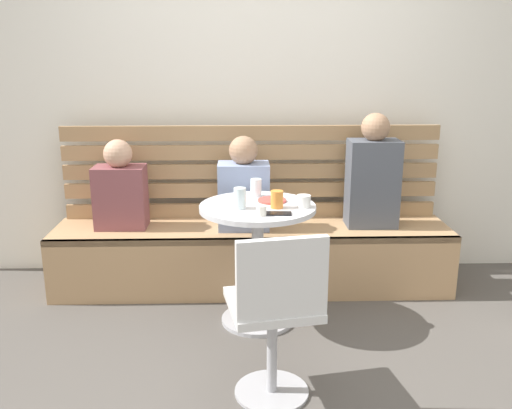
{
  "coord_description": "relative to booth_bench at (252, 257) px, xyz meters",
  "views": [
    {
      "loc": [
        -0.08,
        -2.43,
        1.61
      ],
      "look_at": [
        0.01,
        0.66,
        0.75
      ],
      "focal_mm": 39.07,
      "sensor_mm": 36.0,
      "label": 1
    }
  ],
  "objects": [
    {
      "name": "booth_backrest",
      "position": [
        0.0,
        0.24,
        0.56
      ],
      "size": [
        2.65,
        0.04,
        0.66
      ],
      "color": "#A68157",
      "rests_on": "booth_bench"
    },
    {
      "name": "booth_bench",
      "position": [
        0.0,
        0.0,
        0.0
      ],
      "size": [
        2.7,
        0.52,
        0.44
      ],
      "color": "tan",
      "rests_on": "ground"
    },
    {
      "name": "cup_water_clear",
      "position": [
        0.02,
        -0.31,
        0.57
      ],
      "size": [
        0.07,
        0.07,
        0.11
      ],
      "primitive_type": "cylinder",
      "color": "white",
      "rests_on": "cafe_table"
    },
    {
      "name": "cup_tumbler_orange",
      "position": [
        0.13,
        -0.58,
        0.57
      ],
      "size": [
        0.07,
        0.07,
        0.1
      ],
      "primitive_type": "cylinder",
      "color": "orange",
      "rests_on": "cafe_table"
    },
    {
      "name": "plate_small",
      "position": [
        0.11,
        -0.43,
        0.52
      ],
      "size": [
        0.17,
        0.17,
        0.01
      ],
      "primitive_type": "cylinder",
      "color": "#DB4C42",
      "rests_on": "cafe_table"
    },
    {
      "name": "cup_glass_tall",
      "position": [
        -0.08,
        -0.58,
        0.58
      ],
      "size": [
        0.07,
        0.07,
        0.12
      ],
      "primitive_type": "cylinder",
      "color": "silver",
      "rests_on": "cafe_table"
    },
    {
      "name": "back_wall",
      "position": [
        0.0,
        0.44,
        1.23
      ],
      "size": [
        5.2,
        0.1,
        2.9
      ],
      "primitive_type": "cube",
      "color": "white",
      "rests_on": "ground"
    },
    {
      "name": "ground",
      "position": [
        0.0,
        -1.2,
        -0.22
      ],
      "size": [
        8.0,
        8.0,
        0.0
      ],
      "primitive_type": "plane",
      "color": "#514C47"
    },
    {
      "name": "cup_espresso_small",
      "position": [
        0.03,
        -0.73,
        0.55
      ],
      "size": [
        0.06,
        0.06,
        0.05
      ],
      "primitive_type": "cylinder",
      "color": "silver",
      "rests_on": "cafe_table"
    },
    {
      "name": "white_chair",
      "position": [
        0.08,
        -1.33,
        0.24
      ],
      "size": [
        0.47,
        0.47,
        0.85
      ],
      "color": "#ADADB2",
      "rests_on": "ground"
    },
    {
      "name": "cup_ceramic_white",
      "position": [
        0.28,
        -0.56,
        0.55
      ],
      "size": [
        0.08,
        0.08,
        0.07
      ],
      "primitive_type": "cylinder",
      "color": "white",
      "rests_on": "cafe_table"
    },
    {
      "name": "person_child_middle",
      "position": [
        -0.06,
        -0.01,
        0.5
      ],
      "size": [
        0.34,
        0.22,
        0.63
      ],
      "color": "#8C9EC6",
      "rests_on": "booth_bench"
    },
    {
      "name": "person_adult",
      "position": [
        0.82,
        0.03,
        0.57
      ],
      "size": [
        0.34,
        0.22,
        0.77
      ],
      "color": "#4C515B",
      "rests_on": "booth_bench"
    },
    {
      "name": "cafe_table",
      "position": [
        0.02,
        -0.52,
        0.3
      ],
      "size": [
        0.68,
        0.68,
        0.74
      ],
      "color": "#ADADB2",
      "rests_on": "ground"
    },
    {
      "name": "person_child_left",
      "position": [
        -0.89,
        0.04,
        0.48
      ],
      "size": [
        0.34,
        0.22,
        0.6
      ],
      "color": "brown",
      "rests_on": "booth_bench"
    },
    {
      "name": "phone_on_table",
      "position": [
        0.13,
        -0.71,
        0.52
      ],
      "size": [
        0.14,
        0.08,
        0.01
      ],
      "primitive_type": "cube",
      "rotation": [
        0.0,
        0.0,
        1.5
      ],
      "color": "black",
      "rests_on": "cafe_table"
    }
  ]
}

